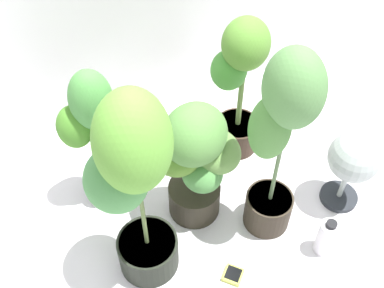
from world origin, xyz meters
TOP-DOWN VIEW (x-y plane):
  - ground_plane at (0.00, 0.00)m, footprint 8.00×8.00m
  - potted_plant_front_left at (-0.33, -0.09)m, footprint 0.38×0.37m
  - potted_plant_back_right at (0.33, 0.37)m, footprint 0.33×0.30m
  - potted_plant_front_right at (0.24, -0.11)m, footprint 0.27×0.25m
  - potted_plant_center at (-0.02, 0.08)m, footprint 0.44×0.35m
  - potted_plant_back_left at (-0.36, 0.35)m, footprint 0.35×0.26m
  - hygrometer_box at (-0.01, -0.30)m, footprint 0.11×0.11m
  - floor_fan at (0.64, -0.14)m, footprint 0.33×0.33m
  - nutrient_bottle at (0.42, -0.34)m, footprint 0.08×0.08m

SIDE VIEW (x-z plane):
  - ground_plane at x=0.00m, z-range 0.00..0.00m
  - hygrometer_box at x=-0.01m, z-range 0.00..0.03m
  - nutrient_bottle at x=0.42m, z-range -0.01..0.21m
  - floor_fan at x=0.64m, z-range 0.08..0.51m
  - potted_plant_center at x=-0.02m, z-range 0.05..0.71m
  - potted_plant_back_left at x=-0.36m, z-range 0.04..0.79m
  - potted_plant_back_right at x=0.33m, z-range 0.05..0.83m
  - potted_plant_front_right at x=0.24m, z-range 0.10..1.09m
  - potted_plant_front_left at x=-0.33m, z-range 0.10..1.10m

